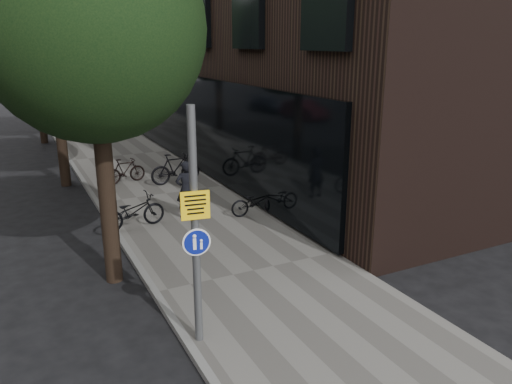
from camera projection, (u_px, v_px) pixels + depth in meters
ground at (329, 358)px, 8.31m from camera, size 120.00×120.00×0.00m
sidewalk at (166, 195)px, 16.94m from camera, size 4.50×60.00×0.12m
curb_edge at (98, 204)px, 15.97m from camera, size 0.15×60.00×0.13m
street_tree_near at (96, 39)px, 9.70m from camera, size 4.40×4.40×7.50m
street_tree_mid at (52, 40)px, 16.96m from camera, size 5.00×5.00×7.80m
street_tree_far at (33, 40)px, 24.65m from camera, size 5.00×5.00×7.80m
signpost at (195, 229)px, 8.04m from camera, size 0.46×0.13×4.03m
pedestrian at (186, 189)px, 14.38m from camera, size 0.62×0.42×1.69m
parked_bike_facade_near at (256, 202)px, 14.70m from camera, size 1.61×0.72×0.82m
parked_bike_facade_far at (175, 168)px, 17.96m from camera, size 1.86×0.59×1.11m
parked_bike_curb_near at (133, 212)px, 13.63m from camera, size 1.89×0.88×0.95m
parked_bike_curb_far at (125, 171)px, 18.07m from camera, size 1.55×0.64×0.90m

